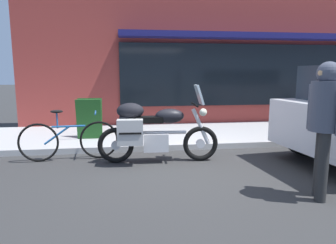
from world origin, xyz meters
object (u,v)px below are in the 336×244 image
at_px(pedestrian_walking, 325,114).
at_px(parked_bicycle, 69,140).
at_px(touring_motorcycle, 151,130).
at_px(sandwich_board_sign, 89,119).

bearing_deg(pedestrian_walking, parked_bicycle, 147.17).
xyz_separation_m(touring_motorcycle, pedestrian_walking, (2.01, -1.90, 0.49)).
distance_m(parked_bicycle, pedestrian_walking, 4.24).
xyz_separation_m(touring_motorcycle, sandwich_board_sign, (-1.27, 1.70, -0.03)).
bearing_deg(sandwich_board_sign, touring_motorcycle, -53.19).
bearing_deg(touring_motorcycle, parked_bicycle, 166.18).
bearing_deg(pedestrian_walking, touring_motorcycle, 136.65).
distance_m(touring_motorcycle, pedestrian_walking, 2.81).
bearing_deg(sandwich_board_sign, pedestrian_walking, -47.62).
bearing_deg(pedestrian_walking, sandwich_board_sign, 132.38).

